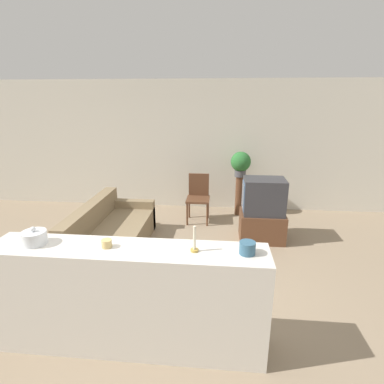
{
  "coord_description": "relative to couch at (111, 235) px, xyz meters",
  "views": [
    {
      "loc": [
        0.8,
        -2.91,
        2.31
      ],
      "look_at": [
        0.36,
        1.75,
        0.85
      ],
      "focal_mm": 28.0,
      "sensor_mm": 36.0,
      "label": 1
    }
  ],
  "objects": [
    {
      "name": "ground_plane",
      "position": [
        0.87,
        -1.23,
        -0.27
      ],
      "size": [
        14.0,
        14.0,
        0.0
      ],
      "primitive_type": "plane",
      "color": "gray"
    },
    {
      "name": "tv_stand",
      "position": [
        2.41,
        0.64,
        -0.03
      ],
      "size": [
        0.74,
        0.56,
        0.48
      ],
      "color": "brown",
      "rests_on": "ground_plane"
    },
    {
      "name": "decorative_bowl",
      "position": [
        0.02,
        -1.83,
        0.85
      ],
      "size": [
        0.22,
        0.22,
        0.17
      ],
      "color": "silver",
      "rests_on": "foreground_counter"
    },
    {
      "name": "wall_back",
      "position": [
        0.87,
        2.2,
        1.08
      ],
      "size": [
        9.0,
        0.06,
        2.7
      ],
      "color": "beige",
      "rests_on": "ground_plane"
    },
    {
      "name": "wooden_chair",
      "position": [
        1.27,
        1.39,
        0.25
      ],
      "size": [
        0.44,
        0.44,
        0.92
      ],
      "color": "brown",
      "rests_on": "ground_plane"
    },
    {
      "name": "candle_jar",
      "position": [
        0.69,
        -1.83,
        0.82
      ],
      "size": [
        0.09,
        0.09,
        0.07
      ],
      "color": "tan",
      "rests_on": "foreground_counter"
    },
    {
      "name": "potted_plant",
      "position": [
        2.08,
        1.78,
        0.83
      ],
      "size": [
        0.4,
        0.4,
        0.5
      ],
      "color": "#4C4C51",
      "rests_on": "plant_stand"
    },
    {
      "name": "candlestick",
      "position": [
        1.47,
        -1.83,
        0.86
      ],
      "size": [
        0.07,
        0.07,
        0.23
      ],
      "color": "#B7933D",
      "rests_on": "foreground_counter"
    },
    {
      "name": "television",
      "position": [
        2.4,
        0.64,
        0.51
      ],
      "size": [
        0.68,
        0.49,
        0.59
      ],
      "color": "#333338",
      "rests_on": "tv_stand"
    },
    {
      "name": "couch",
      "position": [
        0.0,
        0.0,
        0.0
      ],
      "size": [
        0.9,
        1.92,
        0.76
      ],
      "color": "#847051",
      "rests_on": "ground_plane"
    },
    {
      "name": "foreground_counter",
      "position": [
        0.87,
        -1.83,
        0.26
      ],
      "size": [
        2.52,
        0.44,
        1.05
      ],
      "color": "silver",
      "rests_on": "ground_plane"
    },
    {
      "name": "plant_stand",
      "position": [
        2.08,
        1.78,
        0.14
      ],
      "size": [
        0.16,
        0.16,
        0.82
      ],
      "color": "brown",
      "rests_on": "ground_plane"
    },
    {
      "name": "coffee_tin",
      "position": [
        1.92,
        -1.83,
        0.84
      ],
      "size": [
        0.14,
        0.14,
        0.11
      ],
      "color": "#335B75",
      "rests_on": "foreground_counter"
    }
  ]
}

